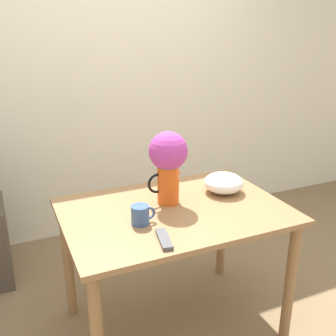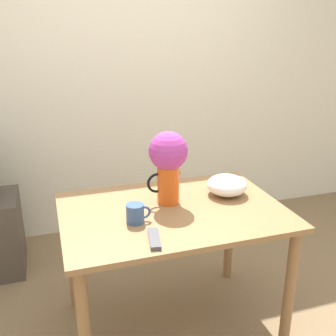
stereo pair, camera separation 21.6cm
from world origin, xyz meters
The scene contains 6 objects.
wall_back centered at (0.00, 1.63, 1.30)m, with size 8.00×0.05×2.60m.
table centered at (-0.09, 0.19, 0.67)m, with size 1.21×0.85×0.79m.
flower_vase centered at (-0.08, 0.28, 1.05)m, with size 0.23×0.21×0.41m.
coffee_mug centered at (-0.31, 0.10, 0.84)m, with size 0.13×0.09×0.10m.
white_bowl centered at (0.28, 0.28, 0.85)m, with size 0.24×0.24×0.12m.
remote_control centered at (-0.28, -0.11, 0.80)m, with size 0.08×0.19×0.02m.
Camera 1 is at (-0.91, -1.58, 1.73)m, focal length 42.00 mm.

